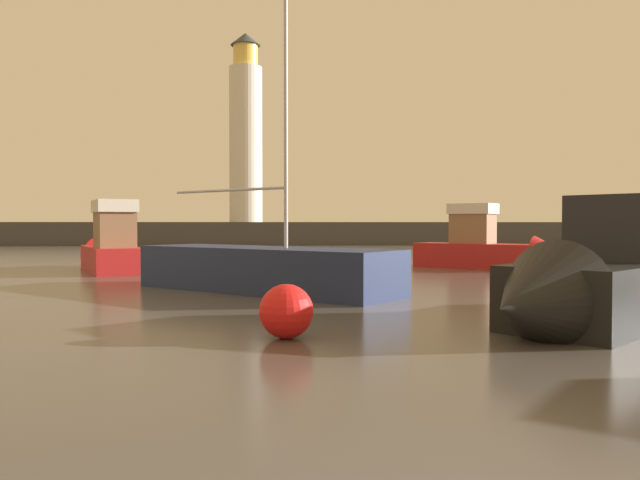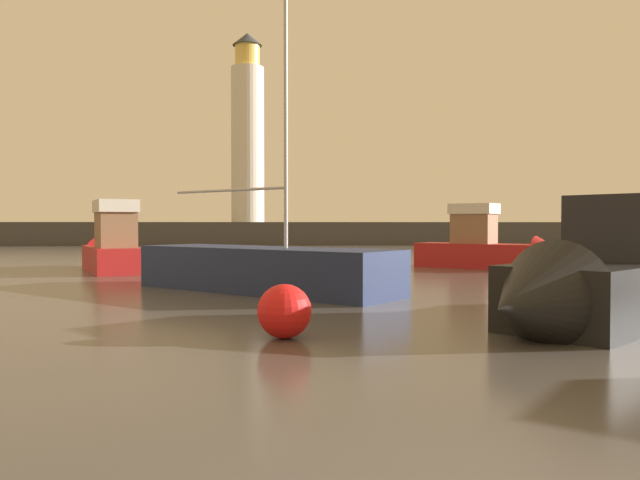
{
  "view_description": "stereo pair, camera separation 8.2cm",
  "coord_description": "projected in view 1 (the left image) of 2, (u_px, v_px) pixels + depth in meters",
  "views": [
    {
      "loc": [
        -1.77,
        -2.97,
        2.1
      ],
      "look_at": [
        -0.47,
        16.35,
        1.6
      ],
      "focal_mm": 34.96,
      "sensor_mm": 36.0,
      "label": 1
    },
    {
      "loc": [
        -1.69,
        -2.97,
        2.1
      ],
      "look_at": [
        -0.47,
        16.35,
        1.6
      ],
      "focal_mm": 34.96,
      "sensor_mm": 36.0,
      "label": 2
    }
  ],
  "objects": [
    {
      "name": "ground_plane",
      "position": [
        311.0,
        263.0,
        33.22
      ],
      "size": [
        220.0,
        220.0,
        0.0
      ],
      "primitive_type": "plane",
      "color": "#4C4742"
    },
    {
      "name": "breakwater",
      "position": [
        296.0,
        233.0,
        63.29
      ],
      "size": [
        71.19,
        5.18,
        2.3
      ],
      "primitive_type": "cube",
      "color": "#423F3D",
      "rests_on": "ground_plane"
    },
    {
      "name": "lighthouse",
      "position": [
        246.0,
        133.0,
        62.69
      ],
      "size": [
        3.3,
        3.3,
        19.0
      ],
      "color": "silver",
      "rests_on": "breakwater"
    },
    {
      "name": "motorboat_0",
      "position": [
        495.0,
        249.0,
        29.21
      ],
      "size": [
        6.84,
        6.29,
        3.36
      ],
      "color": "#B21E1E",
      "rests_on": "ground_plane"
    },
    {
      "name": "motorboat_2",
      "position": [
        109.0,
        248.0,
        28.24
      ],
      "size": [
        4.64,
        7.52,
        3.49
      ],
      "color": "#B21E1E",
      "rests_on": "ground_plane"
    },
    {
      "name": "motorboat_3",
      "position": [
        601.0,
        281.0,
        12.87
      ],
      "size": [
        7.9,
        7.13,
        3.11
      ],
      "color": "black",
      "rests_on": "ground_plane"
    },
    {
      "name": "sailboat_moored",
      "position": [
        264.0,
        268.0,
        19.35
      ],
      "size": [
        8.41,
        7.73,
        11.52
      ],
      "color": "#1E284C",
      "rests_on": "ground_plane"
    },
    {
      "name": "mooring_buoy",
      "position": [
        286.0,
        311.0,
        11.4
      ],
      "size": [
        1.0,
        1.0,
        1.0
      ],
      "primitive_type": "sphere",
      "color": "red",
      "rests_on": "ground_plane"
    }
  ]
}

